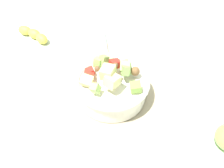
# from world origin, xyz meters

# --- Properties ---
(ground_plane) EXTENTS (2.40, 2.40, 0.00)m
(ground_plane) POSITION_xyz_m (0.00, 0.00, 0.00)
(ground_plane) COLOR silver
(placemat) EXTENTS (0.50, 0.31, 0.01)m
(placemat) POSITION_xyz_m (0.00, 0.00, 0.00)
(placemat) COLOR tan
(placemat) RESTS_ON ground_plane
(salad_bowl) EXTENTS (0.21, 0.21, 0.12)m
(salad_bowl) POSITION_xyz_m (-0.01, -0.01, 0.05)
(salad_bowl) COLOR white
(salad_bowl) RESTS_ON placemat
(serving_spoon) EXTENTS (0.20, 0.10, 0.01)m
(serving_spoon) POSITION_xyz_m (-0.18, -0.08, 0.01)
(serving_spoon) COLOR #B7B7BC
(serving_spoon) RESTS_ON placemat
(banana_whole) EXTENTS (0.08, 0.15, 0.04)m
(banana_whole) POSITION_xyz_m (-0.21, -0.37, 0.02)
(banana_whole) COLOR yellow
(banana_whole) RESTS_ON ground_plane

